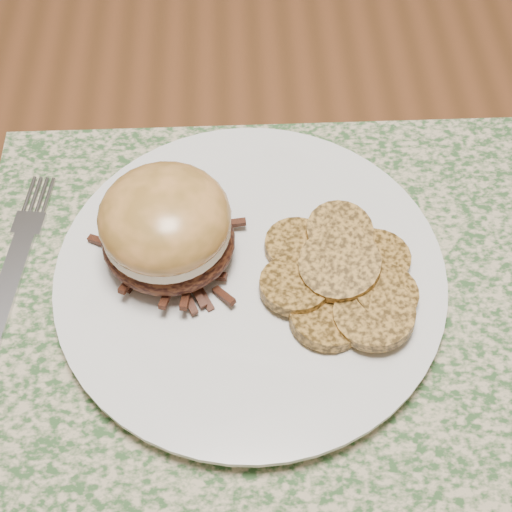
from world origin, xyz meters
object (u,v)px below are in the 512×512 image
at_px(pork_sandwich, 166,227).
at_px(fork, 11,277).
at_px(dining_table, 144,269).
at_px(dinner_plate, 250,277).

bearing_deg(pork_sandwich, fork, -167.05).
relative_size(dining_table, dinner_plate, 5.77).
distance_m(dining_table, dinner_plate, 0.15).
bearing_deg(dinner_plate, dining_table, 142.91).
xyz_separation_m(dining_table, dinner_plate, (0.09, -0.07, 0.09)).
bearing_deg(dining_table, pork_sandwich, -56.83).
xyz_separation_m(dining_table, fork, (-0.08, -0.06, 0.09)).
xyz_separation_m(dinner_plate, pork_sandwich, (-0.06, 0.02, 0.04)).
height_order(dinner_plate, fork, dinner_plate).
bearing_deg(dinner_plate, fork, 176.59).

